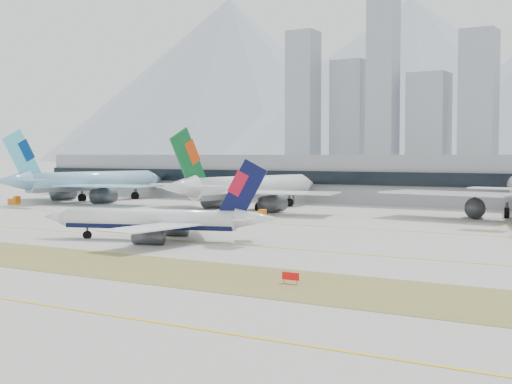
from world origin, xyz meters
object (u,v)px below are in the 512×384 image
Objects in this scene: taxiing_airliner at (158,221)px; terminal at (422,178)px; widebody_korean at (86,183)px; widebody_eva at (246,189)px.

terminal is at bearing -111.95° from taxiing_airliner.
taxiing_airliner is 0.66× the size of widebody_korean.
terminal is (30.33, 56.34, 1.65)m from widebody_eva.
widebody_korean reaches higher than widebody_eva.
widebody_korean is 1.04× the size of widebody_eva.
widebody_eva reaches higher than terminal.
widebody_korean is at bearing 96.92° from widebody_eva.
widebody_eva is at bearing -89.27° from taxiing_airliner.
terminal is at bearing -18.57° from widebody_eva.
widebody_eva is 0.22× the size of terminal.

